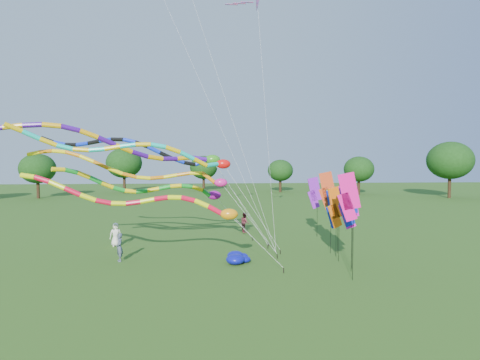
{
  "coord_description": "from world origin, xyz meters",
  "views": [
    {
      "loc": [
        -1.53,
        -20.29,
        6.07
      ],
      "look_at": [
        0.26,
        3.93,
        4.8
      ],
      "focal_mm": 30.0,
      "sensor_mm": 36.0,
      "label": 1
    }
  ],
  "objects": [
    {
      "name": "tube_kite_blue",
      "position": [
        -5.52,
        6.71,
        6.56
      ],
      "size": [
        14.86,
        1.16,
        8.06
      ],
      "rotation": [
        0.0,
        0.0,
        0.04
      ],
      "color": "black",
      "rests_on": "ground"
    },
    {
      "name": "person_b",
      "position": [
        -6.93,
        3.67,
        0.84
      ],
      "size": [
        0.62,
        0.72,
        1.68
      ],
      "primitive_type": "imported",
      "rotation": [
        0.0,
        0.0,
        -1.13
      ],
      "color": "#454E61",
      "rests_on": "ground"
    },
    {
      "name": "banner_pole_magenta_a",
      "position": [
        5.34,
        -0.88,
        4.17
      ],
      "size": [
        1.12,
        0.46,
        5.45
      ],
      "rotation": [
        0.0,
        0.0,
        -0.33
      ],
      "color": "black",
      "rests_on": "ground"
    },
    {
      "name": "person_c",
      "position": [
        1.29,
        12.46,
        0.83
      ],
      "size": [
        0.76,
        0.91,
        1.67
      ],
      "primitive_type": "imported",
      "rotation": [
        0.0,
        0.0,
        1.74
      ],
      "color": "maroon",
      "rests_on": "ground"
    },
    {
      "name": "banner_pole_orange",
      "position": [
        5.81,
        2.64,
        3.24
      ],
      "size": [
        1.14,
        0.4,
        4.5
      ],
      "rotation": [
        0.0,
        0.0,
        0.29
      ],
      "color": "black",
      "rests_on": "ground"
    },
    {
      "name": "banner_pole_violet",
      "position": [
        6.51,
        10.14,
        3.44
      ],
      "size": [
        1.16,
        0.14,
        4.71
      ],
      "rotation": [
        0.0,
        0.0,
        0.05
      ],
      "color": "black",
      "rests_on": "ground"
    },
    {
      "name": "banner_pole_green",
      "position": [
        6.36,
        4.62,
        3.01
      ],
      "size": [
        1.16,
        0.15,
        4.26
      ],
      "rotation": [
        0.0,
        0.0,
        0.06
      ],
      "color": "black",
      "rests_on": "ground"
    },
    {
      "name": "banner_pole_blue_b",
      "position": [
        6.05,
        3.85,
        3.04
      ],
      "size": [
        1.1,
        0.53,
        4.29
      ],
      "rotation": [
        0.0,
        0.0,
        0.4
      ],
      "color": "black",
      "rests_on": "ground"
    },
    {
      "name": "delta_kite_high_c",
      "position": [
        1.78,
        8.15,
        17.18
      ],
      "size": [
        2.99,
        4.9,
        17.99
      ],
      "rotation": [
        0.0,
        0.0,
        0.02
      ],
      "color": "black",
      "rests_on": "ground"
    },
    {
      "name": "tree_ring",
      "position": [
        -2.14,
        2.32,
        5.55
      ],
      "size": [
        121.9,
        114.97,
        9.68
      ],
      "color": "#382314",
      "rests_on": "ground"
    },
    {
      "name": "person_a",
      "position": [
        -8.14,
        7.94,
        0.82
      ],
      "size": [
        0.9,
        0.7,
        1.64
      ],
      "primitive_type": "imported",
      "rotation": [
        0.0,
        0.0,
        0.24
      ],
      "color": "silver",
      "rests_on": "ground"
    },
    {
      "name": "banner_pole_magenta_b",
      "position": [
        6.02,
        1.1,
        3.46
      ],
      "size": [
        1.16,
        0.2,
        4.72
      ],
      "rotation": [
        0.0,
        0.0,
        -0.1
      ],
      "color": "black",
      "rests_on": "ground"
    },
    {
      "name": "tube_kite_purple",
      "position": [
        -6.13,
        3.48,
        6.76
      ],
      "size": [
        16.18,
        5.16,
        8.66
      ],
      "rotation": [
        0.0,
        0.0,
        0.31
      ],
      "color": "black",
      "rests_on": "ground"
    },
    {
      "name": "tube_kite_green",
      "position": [
        -4.69,
        6.71,
        4.12
      ],
      "size": [
        12.34,
        4.81,
        6.14
      ],
      "rotation": [
        0.0,
        0.0,
        0.37
      ],
      "color": "black",
      "rests_on": "ground"
    },
    {
      "name": "tube_kite_red",
      "position": [
        -4.5,
        1.32,
        3.79
      ],
      "size": [
        13.59,
        1.5,
        5.88
      ],
      "rotation": [
        0.0,
        0.0,
        -0.11
      ],
      "color": "black",
      "rests_on": "ground"
    },
    {
      "name": "banner_pole_blue_a",
      "position": [
        5.81,
        0.51,
        3.68
      ],
      "size": [
        1.15,
        0.36,
        4.95
      ],
      "rotation": [
        0.0,
        0.0,
        0.24
      ],
      "color": "black",
      "rests_on": "ground"
    },
    {
      "name": "blue_nylon_heap",
      "position": [
        0.49,
        3.08,
        0.27
      ],
      "size": [
        1.52,
        1.75,
        0.59
      ],
      "color": "#0B1197",
      "rests_on": "ground"
    },
    {
      "name": "ground",
      "position": [
        0.0,
        0.0,
        0.0
      ],
      "size": [
        160.0,
        160.0,
        0.0
      ],
      "primitive_type": "plane",
      "color": "#235215",
      "rests_on": "ground"
    },
    {
      "name": "tube_kite_cyan",
      "position": [
        -4.87,
        2.4,
        6.42
      ],
      "size": [
        14.53,
        3.99,
        8.42
      ],
      "rotation": [
        0.0,
        0.0,
        0.29
      ],
      "color": "black",
      "rests_on": "ground"
    },
    {
      "name": "tube_kite_orange",
      "position": [
        -5.19,
        3.97,
        5.34
      ],
      "size": [
        14.5,
        1.01,
        7.23
      ],
      "rotation": [
        0.0,
        0.0,
        -0.05
      ],
      "color": "black",
      "rests_on": "ground"
    },
    {
      "name": "banner_pole_red",
      "position": [
        5.94,
        4.81,
        4.03
      ],
      "size": [
        1.15,
        0.33,
        5.3
      ],
      "rotation": [
        0.0,
        0.0,
        -0.22
      ],
      "color": "black",
      "rests_on": "ground"
    }
  ]
}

